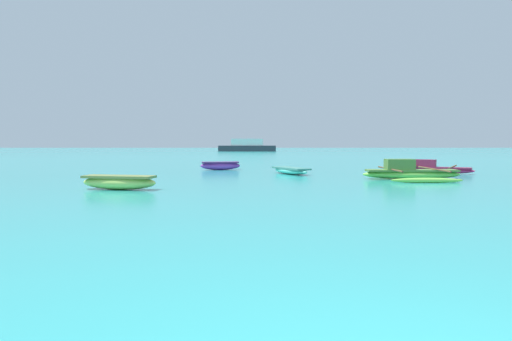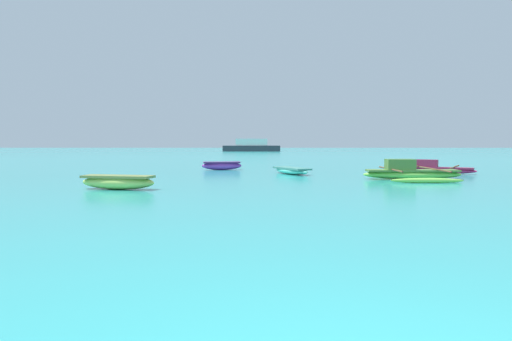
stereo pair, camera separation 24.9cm
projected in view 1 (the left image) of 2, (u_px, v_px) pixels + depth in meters
The scene contains 6 objects.
moored_boat_0 at pixel (434, 169), 22.82m from camera, with size 3.64×4.11×0.68m.
moored_boat_1 at pixel (221, 165), 25.47m from camera, with size 2.29×0.99×0.46m.
moored_boat_2 at pixel (120, 182), 15.02m from camera, with size 2.66×1.24×0.47m.
moored_boat_3 at pixel (410, 172), 19.23m from camera, with size 4.12×3.83×0.85m.
moored_boat_4 at pixel (291, 170), 22.23m from camera, with size 1.93×2.83×0.33m.
distant_ferry at pixel (248, 146), 75.80m from camera, with size 9.50×2.09×2.09m.
Camera 1 is at (-1.20, -2.04, 1.57)m, focal length 32.00 mm.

